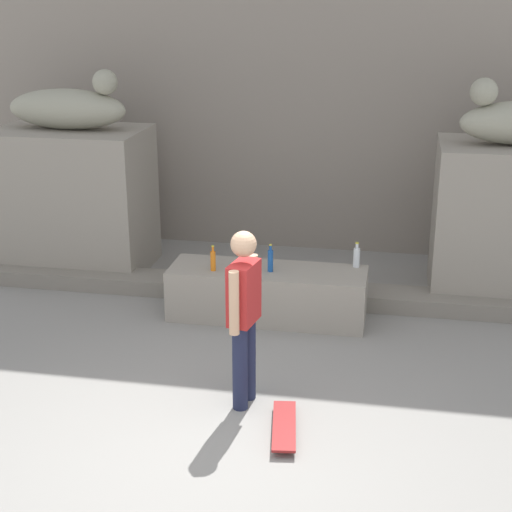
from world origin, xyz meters
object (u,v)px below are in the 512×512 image
at_px(skater, 244,311).
at_px(bottle_clear, 357,257).
at_px(skateboard, 284,426).
at_px(bottle_orange, 213,260).
at_px(bottle_blue, 270,260).
at_px(statue_reclining_left, 70,107).

bearing_deg(skater, bottle_clear, -10.64).
height_order(skateboard, bottle_orange, bottle_orange).
xyz_separation_m(skateboard, bottle_blue, (-0.53, 2.36, 0.66)).
xyz_separation_m(statue_reclining_left, skater, (2.94, -3.21, -1.26)).
bearing_deg(bottle_blue, skater, -87.45).
height_order(skater, bottle_orange, skater).
bearing_deg(bottle_orange, skateboard, -62.68).
height_order(skater, bottle_blue, skater).
distance_m(skater, bottle_blue, 1.93).
bearing_deg(skateboard, bottle_orange, 19.31).
bearing_deg(skater, bottle_blue, 12.88).
bearing_deg(bottle_orange, bottle_blue, 8.02).
xyz_separation_m(skater, bottle_blue, (-0.09, 1.92, -0.19)).
relative_size(statue_reclining_left, skater, 0.97).
xyz_separation_m(skater, bottle_orange, (-0.73, 1.83, -0.21)).
relative_size(skateboard, bottle_orange, 2.73).
relative_size(statue_reclining_left, skateboard, 1.98).
relative_size(statue_reclining_left, bottle_orange, 5.41).
height_order(bottle_orange, bottle_clear, bottle_orange).
height_order(skater, skateboard, skater).
bearing_deg(skateboard, bottle_blue, 4.56).
xyz_separation_m(skater, skateboard, (0.44, -0.44, -0.86)).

